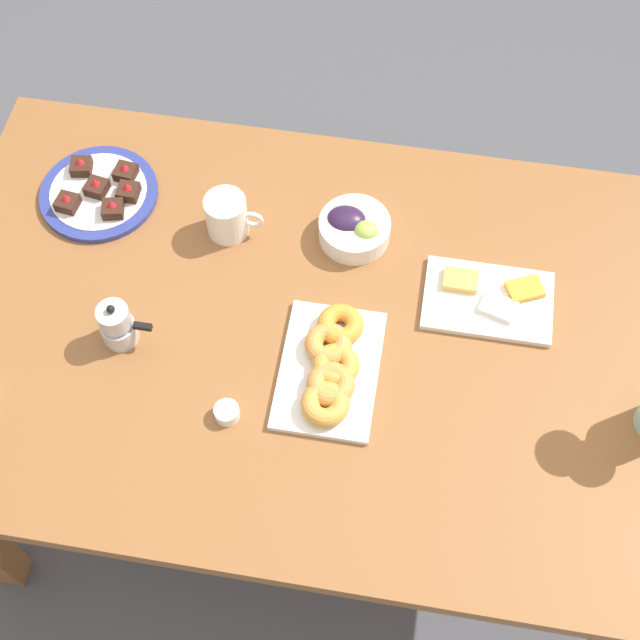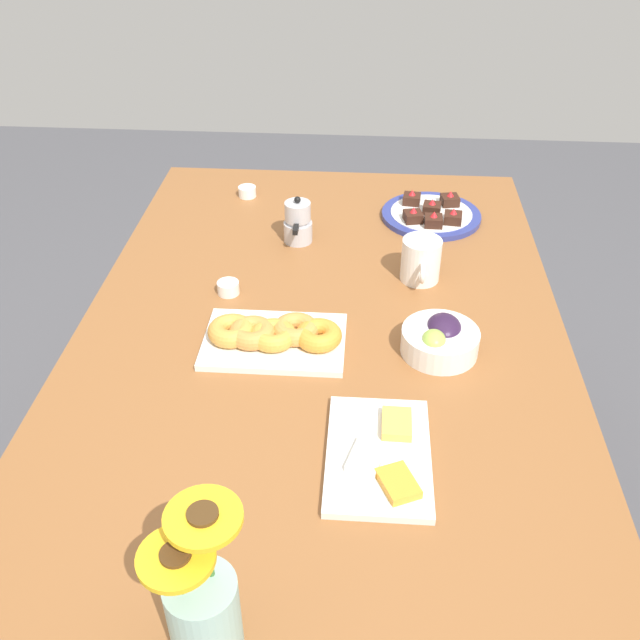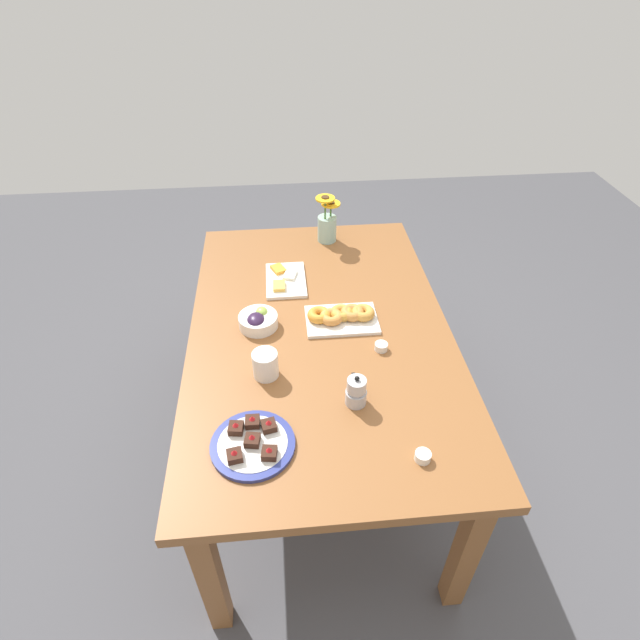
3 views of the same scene
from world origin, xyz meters
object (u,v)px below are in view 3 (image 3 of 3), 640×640
(jam_cup_berry, at_px, (423,456))
(moka_pot, at_px, (356,392))
(dining_table, at_px, (320,344))
(jam_cup_honey, at_px, (381,346))
(grape_bowl, at_px, (258,320))
(flower_vase, at_px, (327,225))
(croissant_platter, at_px, (342,316))
(dessert_plate, at_px, (253,443))
(cheese_platter, at_px, (285,280))
(coffee_mug, at_px, (265,364))

(jam_cup_berry, bearing_deg, moka_pot, 34.47)
(dining_table, distance_m, jam_cup_honey, 0.27)
(grape_bowl, height_order, flower_vase, flower_vase)
(dining_table, height_order, jam_cup_berry, jam_cup_berry)
(croissant_platter, distance_m, jam_cup_honey, 0.22)
(dining_table, relative_size, dessert_plate, 6.25)
(grape_bowl, xyz_separation_m, cheese_platter, (0.29, -0.11, -0.02))
(coffee_mug, xyz_separation_m, dessert_plate, (-0.30, 0.04, -0.04))
(coffee_mug, relative_size, croissant_platter, 0.43)
(jam_cup_honey, distance_m, jam_cup_berry, 0.48)
(cheese_platter, xyz_separation_m, flower_vase, (0.33, -0.22, 0.07))
(flower_vase, bearing_deg, croissant_platter, 179.38)
(jam_cup_honey, height_order, moka_pot, moka_pot)
(croissant_platter, xyz_separation_m, flower_vase, (0.62, -0.01, 0.06))
(cheese_platter, bearing_deg, jam_cup_berry, -158.94)
(coffee_mug, bearing_deg, cheese_platter, -8.90)
(jam_cup_berry, bearing_deg, croissant_platter, 13.22)
(coffee_mug, bearing_deg, grape_bowl, 5.88)
(grape_bowl, distance_m, cheese_platter, 0.32)
(dining_table, bearing_deg, jam_cup_honey, -123.99)
(flower_vase, distance_m, moka_pot, 1.05)
(dessert_plate, bearing_deg, dining_table, -25.52)
(jam_cup_berry, xyz_separation_m, dessert_plate, (0.09, 0.50, -0.00))
(coffee_mug, bearing_deg, flower_vase, -18.89)
(coffee_mug, height_order, croissant_platter, coffee_mug)
(coffee_mug, xyz_separation_m, jam_cup_berry, (-0.39, -0.45, -0.04))
(grape_bowl, height_order, cheese_platter, grape_bowl)
(dining_table, bearing_deg, flower_vase, -8.26)
(croissant_platter, xyz_separation_m, jam_cup_honey, (-0.18, -0.12, -0.01))
(croissant_platter, height_order, flower_vase, flower_vase)
(jam_cup_honey, xyz_separation_m, dessert_plate, (-0.39, 0.46, -0.00))
(dessert_plate, xyz_separation_m, moka_pot, (0.14, -0.33, 0.04))
(dining_table, bearing_deg, coffee_mug, 137.82)
(cheese_platter, relative_size, flower_vase, 1.09)
(jam_cup_honey, bearing_deg, dining_table, 56.01)
(dining_table, distance_m, jam_cup_berry, 0.68)
(jam_cup_honey, bearing_deg, jam_cup_berry, -176.15)
(jam_cup_berry, bearing_deg, jam_cup_honey, 3.85)
(croissant_platter, xyz_separation_m, dessert_plate, (-0.56, 0.34, -0.01))
(coffee_mug, height_order, dessert_plate, coffee_mug)
(cheese_platter, height_order, jam_cup_berry, cheese_platter)
(jam_cup_berry, bearing_deg, grape_bowl, 36.23)
(dining_table, relative_size, jam_cup_berry, 33.33)
(cheese_platter, bearing_deg, croissant_platter, -144.01)
(dining_table, relative_size, flower_vase, 6.73)
(coffee_mug, bearing_deg, dessert_plate, 171.78)
(dessert_plate, relative_size, flower_vase, 1.08)
(coffee_mug, relative_size, grape_bowl, 0.82)
(coffee_mug, distance_m, jam_cup_berry, 0.60)
(grape_bowl, bearing_deg, jam_cup_honey, -111.37)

